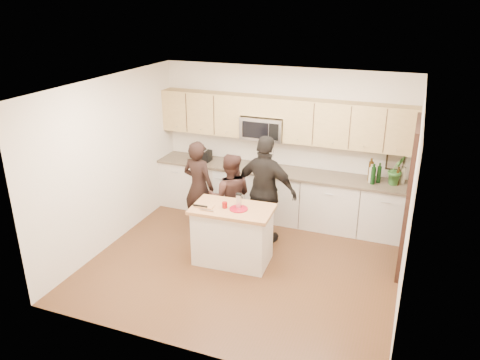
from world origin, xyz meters
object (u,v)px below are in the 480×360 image
at_px(toaster, 202,156).
at_px(woman_center, 230,197).
at_px(island, 233,234).
at_px(woman_right, 265,191).
at_px(woman_left, 199,187).

relative_size(toaster, woman_center, 0.22).
height_order(island, toaster, toaster).
distance_m(toaster, woman_right, 1.79).
relative_size(island, toaster, 3.81).
height_order(island, woman_right, woman_right).
relative_size(woman_left, woman_center, 1.08).
relative_size(woman_center, woman_right, 0.82).
relative_size(woman_left, woman_right, 0.89).
bearing_deg(island, woman_right, 67.77).
distance_m(island, woman_right, 0.92).
bearing_deg(island, woman_center, 111.89).
bearing_deg(island, woman_left, 137.71).
bearing_deg(woman_left, woman_center, -177.92).
bearing_deg(woman_center, woman_right, 171.36).
distance_m(toaster, woman_center, 1.42).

